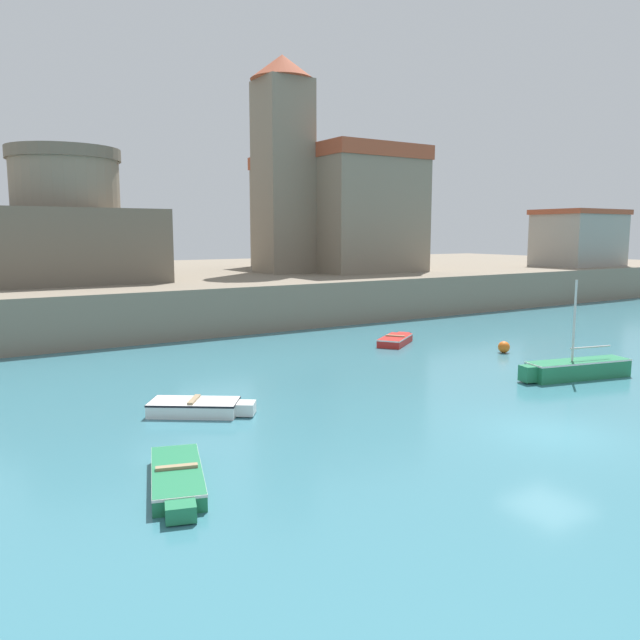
# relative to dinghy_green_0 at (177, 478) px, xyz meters

# --- Properties ---
(ground_plane) EXTENTS (200.00, 200.00, 0.00)m
(ground_plane) POSITION_rel_dinghy_green_0_xyz_m (11.56, -2.31, -0.24)
(ground_plane) COLOR teal
(quay_seawall) EXTENTS (120.00, 40.00, 3.02)m
(quay_seawall) POSITION_rel_dinghy_green_0_xyz_m (11.56, 40.63, 1.27)
(quay_seawall) COLOR gray
(quay_seawall) RESTS_ON ground
(dinghy_green_0) EXTENTS (2.27, 4.27, 0.52)m
(dinghy_green_0) POSITION_rel_dinghy_green_0_xyz_m (0.00, 0.00, 0.00)
(dinghy_green_0) COLOR #237A4C
(dinghy_green_0) RESTS_ON ground
(sailboat_green_1) EXTENTS (5.47, 2.25, 4.38)m
(sailboat_green_1) POSITION_rel_dinghy_green_0_xyz_m (19.01, 2.13, 0.20)
(sailboat_green_1) COLOR #237A4C
(sailboat_green_1) RESTS_ON ground
(dinghy_red_2) EXTENTS (3.53, 2.90, 0.53)m
(dinghy_red_2) POSITION_rel_dinghy_green_0_xyz_m (17.72, 13.10, 0.01)
(dinghy_red_2) COLOR red
(dinghy_red_2) RESTS_ON ground
(dinghy_white_3) EXTENTS (3.66, 3.01, 0.58)m
(dinghy_white_3) POSITION_rel_dinghy_green_0_xyz_m (2.80, 5.77, 0.03)
(dinghy_white_3) COLOR white
(dinghy_white_3) RESTS_ON ground
(mooring_buoy) EXTENTS (0.63, 0.63, 0.63)m
(mooring_buoy) POSITION_rel_dinghy_green_0_xyz_m (20.93, 7.91, 0.07)
(mooring_buoy) COLOR orange
(mooring_buoy) RESTS_ON ground
(church) EXTENTS (14.17, 16.68, 17.80)m
(church) POSITION_rel_dinghy_green_0_xyz_m (26.48, 34.17, 8.83)
(church) COLOR gray
(church) RESTS_ON quay_seawall
(fortress) EXTENTS (11.27, 11.27, 9.10)m
(fortress) POSITION_rel_dinghy_green_0_xyz_m (3.56, 32.02, 6.16)
(fortress) COLOR #685E4F
(fortress) RESTS_ON quay_seawall
(harbor_shed_near_wharf) EXTENTS (8.59, 6.23, 5.70)m
(harbor_shed_near_wharf) POSITION_rel_dinghy_green_0_xyz_m (51.56, 25.53, 5.65)
(harbor_shed_near_wharf) COLOR gray
(harbor_shed_near_wharf) RESTS_ON quay_seawall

